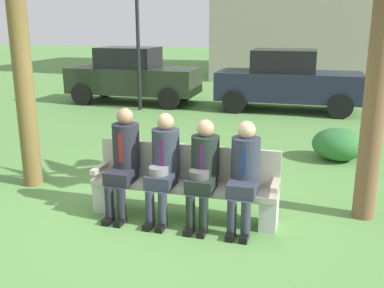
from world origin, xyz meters
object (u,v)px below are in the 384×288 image
at_px(park_bench, 185,183).
at_px(seated_man_rightmost, 244,170).
at_px(shrub_near_bench, 338,144).
at_px(parked_car_far, 287,81).
at_px(street_lamp, 138,33).
at_px(seated_man_centerright, 203,167).
at_px(seated_man_leftmost, 124,156).
at_px(parked_car_near, 133,76).
at_px(seated_man_centerleft, 163,162).

xyz_separation_m(park_bench, seated_man_rightmost, (0.76, -0.13, 0.28)).
distance_m(park_bench, shrub_near_bench, 3.59).
height_order(parked_car_far, street_lamp, street_lamp).
bearing_deg(street_lamp, shrub_near_bench, -33.83).
relative_size(seated_man_centerright, parked_car_far, 0.32).
relative_size(seated_man_centerright, seated_man_rightmost, 0.99).
relative_size(seated_man_rightmost, parked_car_far, 0.33).
bearing_deg(shrub_near_bench, seated_man_rightmost, -110.84).
bearing_deg(shrub_near_bench, seated_man_centerright, -118.18).
xyz_separation_m(seated_man_leftmost, seated_man_centerright, (1.03, -0.01, -0.05)).
bearing_deg(parked_car_far, street_lamp, -166.25).
height_order(park_bench, seated_man_rightmost, seated_man_rightmost).
bearing_deg(seated_man_centerright, parked_car_near, 118.53).
xyz_separation_m(seated_man_leftmost, shrub_near_bench, (2.72, 3.13, -0.47)).
bearing_deg(parked_car_far, seated_man_leftmost, -101.03).
distance_m(seated_man_centerleft, parked_car_near, 8.46).
relative_size(parked_car_near, parked_car_far, 1.00).
bearing_deg(seated_man_centerright, shrub_near_bench, 61.82).
height_order(seated_man_rightmost, parked_car_far, parked_car_far).
bearing_deg(seated_man_leftmost, seated_man_rightmost, -0.26).
relative_size(shrub_near_bench, parked_car_far, 0.24).
distance_m(seated_man_centerleft, shrub_near_bench, 3.86).
bearing_deg(parked_car_far, seated_man_centerleft, -97.14).
xyz_separation_m(park_bench, street_lamp, (-3.27, 6.51, 1.66)).
distance_m(parked_car_near, parked_car_far, 4.60).
relative_size(seated_man_rightmost, street_lamp, 0.38).
height_order(seated_man_leftmost, parked_car_far, parked_car_far).
height_order(seated_man_leftmost, shrub_near_bench, seated_man_leftmost).
height_order(shrub_near_bench, parked_car_far, parked_car_far).
xyz_separation_m(seated_man_centerright, shrub_near_bench, (1.69, 3.15, -0.42)).
distance_m(seated_man_centerright, parked_car_near, 8.70).
xyz_separation_m(seated_man_centerright, street_lamp, (-3.54, 6.65, 1.39)).
xyz_separation_m(shrub_near_bench, street_lamp, (-5.23, 3.50, 1.81)).
bearing_deg(seated_man_rightmost, shrub_near_bench, 69.16).
bearing_deg(seated_man_leftmost, parked_car_near, 112.25).
bearing_deg(parked_car_near, parked_car_far, -0.12).
bearing_deg(seated_man_rightmost, seated_man_centerright, -179.15).
distance_m(seated_man_leftmost, shrub_near_bench, 4.18).
bearing_deg(seated_man_rightmost, seated_man_leftmost, 179.74).
bearing_deg(park_bench, street_lamp, 116.64).
distance_m(seated_man_leftmost, parked_car_near, 8.24).
xyz_separation_m(seated_man_centerleft, seated_man_rightmost, (0.99, 0.00, -0.02)).
height_order(seated_man_rightmost, street_lamp, street_lamp).
bearing_deg(parked_car_far, seated_man_rightmost, -89.70).
xyz_separation_m(seated_man_rightmost, shrub_near_bench, (1.20, 3.14, -0.43)).
distance_m(seated_man_centerleft, seated_man_centerright, 0.50).
bearing_deg(seated_man_leftmost, parked_car_far, 78.97).
bearing_deg(seated_man_centerleft, shrub_near_bench, 55.14).
relative_size(shrub_near_bench, parked_car_near, 0.24).
height_order(seated_man_centerleft, parked_car_near, parked_car_near).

